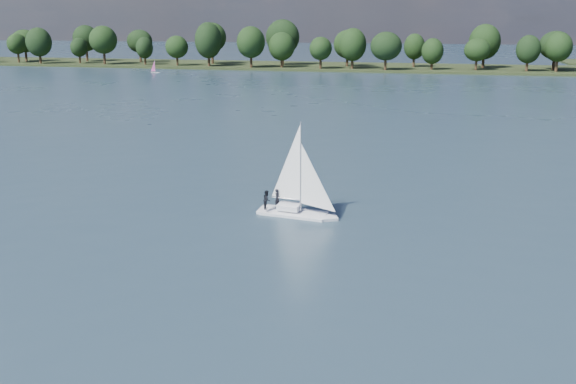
% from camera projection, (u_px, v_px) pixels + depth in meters
% --- Properties ---
extents(ground, '(700.00, 700.00, 0.00)m').
position_uv_depth(ground, '(420.00, 114.00, 119.48)').
color(ground, '#233342').
rests_on(ground, ground).
extents(far_shore, '(660.00, 40.00, 1.50)m').
position_uv_depth(far_shore, '(432.00, 69.00, 224.64)').
color(far_shore, black).
rests_on(far_shore, ground).
extents(sailboat, '(7.04, 2.90, 8.99)m').
position_uv_depth(sailboat, '(293.00, 189.00, 57.19)').
color(sailboat, white).
rests_on(sailboat, ground).
extents(dinghy_pink, '(2.88, 1.84, 4.29)m').
position_uv_depth(dinghy_pink, '(155.00, 70.00, 209.92)').
color(dinghy_pink, silver).
rests_on(dinghy_pink, ground).
extents(treeline, '(562.65, 73.90, 18.41)m').
position_uv_depth(treeline, '(384.00, 46.00, 222.68)').
color(treeline, black).
rests_on(treeline, ground).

